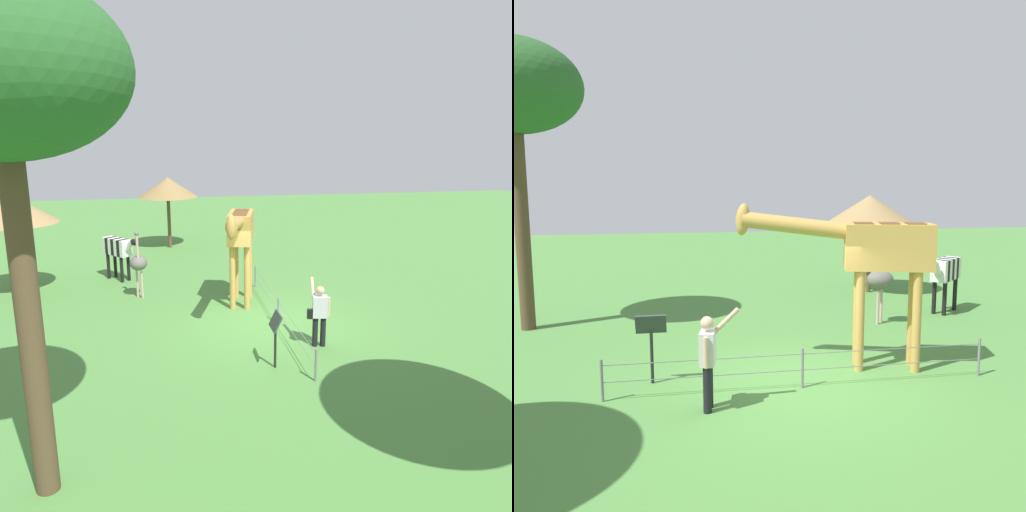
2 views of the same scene
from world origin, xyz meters
TOP-DOWN VIEW (x-y plane):
  - ground_plane at (0.00, 0.00)m, footprint 60.00×60.00m
  - giraffe at (-1.58, -0.60)m, footprint 3.90×1.40m
  - visitor at (1.73, 0.87)m, footprint 0.70×0.59m
  - zebra at (-5.31, -4.51)m, footprint 1.57×1.41m
  - ostrich at (-3.04, -3.71)m, footprint 0.70×0.56m
  - shade_hut_near at (-10.48, -2.57)m, footprint 2.74×2.74m
  - shade_hut_far at (-4.19, -7.59)m, footprint 2.71×2.71m
  - tree_east at (5.97, -4.75)m, footprint 3.25×3.25m
  - info_sign at (2.70, -0.47)m, footprint 0.56×0.21m
  - wire_fence at (0.00, 0.24)m, footprint 7.05×0.05m

SIDE VIEW (x-z plane):
  - ground_plane at x=0.00m, z-range 0.00..0.00m
  - wire_fence at x=0.00m, z-range 0.03..0.78m
  - visitor at x=1.73m, z-range 0.05..1.75m
  - info_sign at x=2.70m, z-range 0.29..1.61m
  - zebra at x=-5.31m, z-range 0.33..1.99m
  - ostrich at x=-3.04m, z-range 0.05..2.30m
  - giraffe at x=-1.58m, z-range 0.65..3.96m
  - shade_hut_far at x=-4.19m, z-range 1.19..4.48m
  - shade_hut_near at x=-10.48m, z-range 1.19..4.51m
  - tree_east at x=5.97m, z-range 2.34..9.49m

